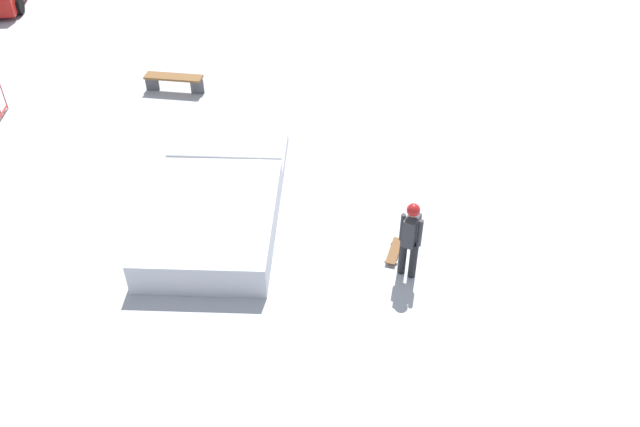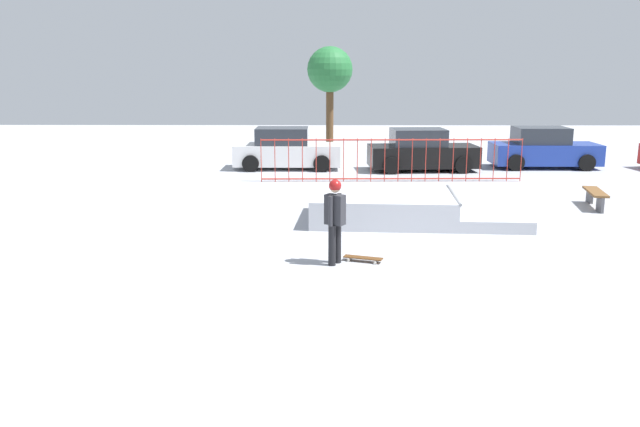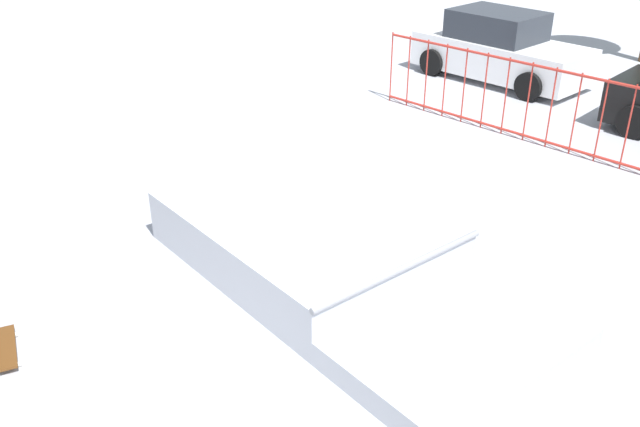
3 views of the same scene
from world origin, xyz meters
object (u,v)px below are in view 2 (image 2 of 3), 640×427
object	(u,v)px
skater	(335,215)
parked_car_blue	(544,149)
park_bench	(595,195)
parked_car_white	(286,150)
distant_tree	(330,72)
skateboard	(363,258)
parked_car_black	(422,152)
skate_ramp	(401,209)

from	to	relation	value
skater	parked_car_blue	world-z (taller)	skater
park_bench	parked_car_white	size ratio (longest dim) A/B	0.40
parked_car_white	distant_tree	distance (m)	5.46
skateboard	parked_car_white	xyz separation A→B (m)	(-2.32, 12.65, 0.65)
skater	park_bench	world-z (taller)	skater
skater	parked_car_blue	xyz separation A→B (m)	(8.40, 13.15, -0.28)
skater	parked_car_blue	distance (m)	15.61
park_bench	parked_car_black	distance (m)	7.90
skate_ramp	skateboard	distance (m)	3.87
skater	parked_car_white	size ratio (longest dim) A/B	0.42
parked_car_black	distant_tree	bearing A→B (deg)	122.84
park_bench	distant_tree	xyz separation A→B (m)	(-7.44, 11.51, 3.35)
parked_car_black	park_bench	bearing A→B (deg)	-64.14
parked_car_black	distant_tree	size ratio (longest dim) A/B	0.88
skater	skateboard	xyz separation A→B (m)	(0.58, 0.17, -0.93)
parked_car_black	parked_car_white	bearing A→B (deg)	171.26
skate_ramp	distant_tree	size ratio (longest dim) A/B	1.16
skater	skateboard	world-z (taller)	skater
skateboard	parked_car_white	distance (m)	12.87
parked_car_black	parked_car_blue	xyz separation A→B (m)	(4.91, 0.76, 0.00)
skater	distant_tree	bearing A→B (deg)	-59.14
skater	skateboard	distance (m)	1.11
skate_ramp	park_bench	bearing A→B (deg)	20.43
skater	parked_car_white	xyz separation A→B (m)	(-1.74, 12.82, -0.28)
skater	skate_ramp	bearing A→B (deg)	-83.81
skateboard	parked_car_white	world-z (taller)	parked_car_white
skate_ramp	park_bench	distance (m)	5.91
skater	parked_car_black	xyz separation A→B (m)	(3.49, 12.39, -0.28)
skateboard	distant_tree	xyz separation A→B (m)	(-0.60, 16.89, 3.63)
parked_car_black	distant_tree	xyz separation A→B (m)	(-3.50, 4.67, 2.98)
skater	distant_tree	size ratio (longest dim) A/B	0.36
skater	skateboard	size ratio (longest dim) A/B	2.10
parked_car_white	parked_car_black	distance (m)	5.24
skate_ramp	parked_car_white	distance (m)	9.64
parked_car_white	parked_car_blue	bearing A→B (deg)	2.18
park_bench	distant_tree	bearing A→B (deg)	122.88
skate_ramp	parked_car_white	bearing A→B (deg)	114.97
skater	parked_car_black	size ratio (longest dim) A/B	0.41
skate_ramp	park_bench	xyz separation A→B (m)	(5.66, 1.70, 0.04)
skate_ramp	parked_car_blue	distance (m)	11.44
parked_car_blue	skateboard	bearing A→B (deg)	-120.93
parked_car_black	parked_car_blue	world-z (taller)	same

